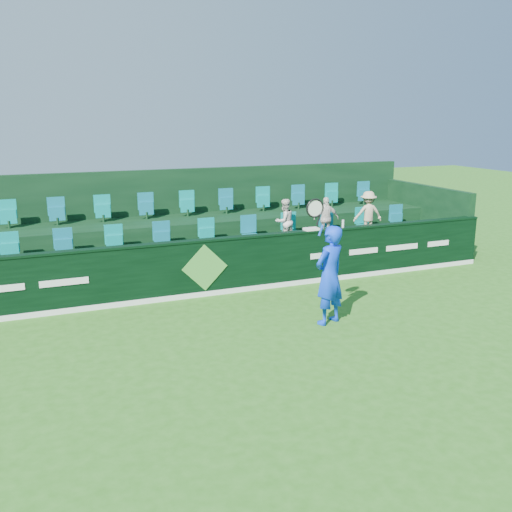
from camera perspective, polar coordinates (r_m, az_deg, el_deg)
name	(u,v)px	position (r m, az deg, el deg)	size (l,w,h in m)	color
ground	(273,361)	(10.01, 1.71, -10.46)	(60.00, 60.00, 0.00)	#296818
sponsor_hoarding	(204,268)	(13.33, -5.27, -1.16)	(16.00, 0.25, 1.35)	black
stand_tier_front	(191,268)	(14.42, -6.56, -1.15)	(16.00, 2.00, 0.80)	black
stand_tier_back	(172,243)	(16.15, -8.44, 1.34)	(16.00, 1.80, 1.30)	black
stand_rear	(167,220)	(16.46, -8.89, 3.57)	(16.00, 4.10, 2.60)	black
seat_row_front	(186,237)	(14.63, -7.06, 1.87)	(13.50, 0.50, 0.60)	#068D87
seat_row_back	(168,207)	(16.26, -8.82, 4.82)	(13.50, 0.50, 0.60)	#068D87
tennis_player	(329,275)	(11.51, 7.35, -1.86)	(1.09, 0.72, 2.65)	#0D3CED
spectator_left	(284,221)	(15.11, 2.86, 3.49)	(0.58, 0.45, 1.19)	silver
spectator_middle	(326,218)	(15.68, 7.03, 3.75)	(0.69, 0.29, 1.17)	silver
spectator_right	(368,214)	(16.36, 11.13, 4.18)	(0.82, 0.47, 1.26)	#C2B389
towel	(311,229)	(14.22, 5.56, 2.70)	(0.37, 0.24, 0.06)	white
drinks_bottle	(343,224)	(14.65, 8.69, 3.22)	(0.06, 0.06, 0.20)	silver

